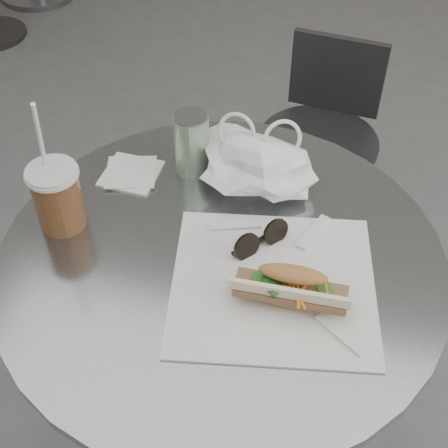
% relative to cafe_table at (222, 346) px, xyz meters
% --- Properties ---
extents(cafe_table, '(0.76, 0.76, 0.74)m').
position_rel_cafe_table_xyz_m(cafe_table, '(0.00, 0.00, 0.00)').
color(cafe_table, slate).
rests_on(cafe_table, ground).
extents(chair_far, '(0.35, 0.36, 0.66)m').
position_rel_cafe_table_xyz_m(chair_far, '(0.09, 0.81, -0.17)').
color(chair_far, '#303033').
rests_on(chair_far, ground).
extents(sandwich_paper, '(0.38, 0.36, 0.00)m').
position_rel_cafe_table_xyz_m(sandwich_paper, '(0.10, -0.04, 0.28)').
color(sandwich_paper, white).
rests_on(sandwich_paper, cafe_table).
extents(banh_mi, '(0.22, 0.09, 0.07)m').
position_rel_cafe_table_xyz_m(banh_mi, '(0.13, -0.07, 0.31)').
color(banh_mi, '#B18543').
rests_on(banh_mi, sandwich_paper).
extents(iced_coffee, '(0.09, 0.09, 0.26)m').
position_rel_cafe_table_xyz_m(iced_coffee, '(-0.29, 0.00, 0.34)').
color(iced_coffee, brown).
rests_on(iced_coffee, cafe_table).
extents(sunglasses, '(0.09, 0.10, 0.05)m').
position_rel_cafe_table_xyz_m(sunglasses, '(0.06, 0.03, 0.29)').
color(sunglasses, black).
rests_on(sunglasses, cafe_table).
extents(plastic_bag, '(0.23, 0.19, 0.10)m').
position_rel_cafe_table_xyz_m(plastic_bag, '(0.02, 0.18, 0.33)').
color(plastic_bag, white).
rests_on(plastic_bag, cafe_table).
extents(napkin_stack, '(0.12, 0.12, 0.01)m').
position_rel_cafe_table_xyz_m(napkin_stack, '(-0.22, 0.16, 0.28)').
color(napkin_stack, white).
rests_on(napkin_stack, cafe_table).
extents(drink_can, '(0.07, 0.07, 0.13)m').
position_rel_cafe_table_xyz_m(drink_can, '(-0.11, 0.20, 0.34)').
color(drink_can, '#4F8753').
rests_on(drink_can, cafe_table).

